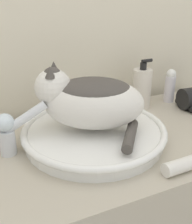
{
  "coord_description": "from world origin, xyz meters",
  "views": [
    {
      "loc": [
        -0.29,
        -0.39,
        1.31
      ],
      "look_at": [
        0.01,
        0.26,
        0.99
      ],
      "focal_mm": 45.0,
      "sensor_mm": 36.0,
      "label": 1
    }
  ],
  "objects": [
    {
      "name": "wall_back",
      "position": [
        0.0,
        0.56,
        1.2
      ],
      "size": [
        8.0,
        0.05,
        2.4
      ],
      "color": "beige",
      "rests_on": "ground_plane"
    },
    {
      "name": "sink_basin",
      "position": [
        0.01,
        0.27,
        0.92
      ],
      "size": [
        0.42,
        0.42,
        0.05
      ],
      "color": "white",
      "rests_on": "vanity_counter"
    },
    {
      "name": "deodorant_stick",
      "position": [
        0.41,
        0.43,
        0.96
      ],
      "size": [
        0.04,
        0.04,
        0.13
      ],
      "color": "silver",
      "rests_on": "vanity_counter"
    },
    {
      "name": "cat",
      "position": [
        -0.0,
        0.28,
        1.03
      ],
      "size": [
        0.33,
        0.32,
        0.18
      ],
      "rotation": [
        0.0,
        0.0,
        2.67
      ],
      "color": "silver",
      "rests_on": "sink_basin"
    },
    {
      "name": "soap_pump_bottle",
      "position": [
        0.28,
        0.43,
        0.97
      ],
      "size": [
        0.07,
        0.07,
        0.18
      ],
      "color": "silver",
      "rests_on": "vanity_counter"
    },
    {
      "name": "faucet",
      "position": [
        -0.22,
        0.3,
        0.97
      ],
      "size": [
        0.14,
        0.05,
        0.14
      ],
      "rotation": [
        0.0,
        0.0,
        -0.13
      ],
      "color": "silver",
      "rests_on": "vanity_counter"
    }
  ]
}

